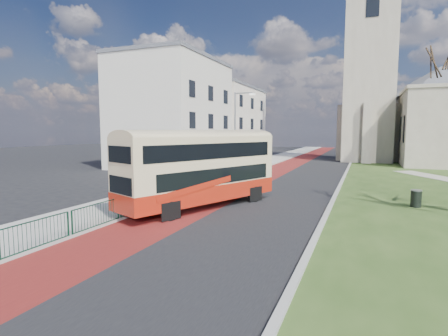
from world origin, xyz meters
The scene contains 13 objects.
ground centered at (0.00, 0.00, 0.00)m, with size 160.00×160.00×0.00m, color black.
road_carriageway centered at (1.50, 20.00, 0.01)m, with size 9.00×120.00×0.01m, color black.
bus_lane centered at (-1.20, 20.00, 0.01)m, with size 3.40×120.00×0.01m, color #591414.
pavement_west centered at (-5.00, 20.00, 0.06)m, with size 4.00×120.00×0.12m, color gray.
kerb_west centered at (-3.00, 20.00, 0.07)m, with size 0.25×120.00×0.13m, color #999993.
kerb_east centered at (6.10, 22.00, 0.07)m, with size 0.25×80.00×0.13m, color #999993.
pedestrian_railing centered at (-2.95, 4.00, 0.55)m, with size 0.07×24.00×1.12m.
gothic_church centered at (12.56, 38.00, 13.13)m, with size 16.38×18.00×40.00m.
street_block_near centered at (-14.00, 22.00, 6.51)m, with size 10.30×14.30×13.00m.
street_block_far centered at (-14.00, 38.00, 5.76)m, with size 10.30×16.30×11.50m.
streetlamp centered at (-4.35, 18.00, 4.59)m, with size 2.13×0.18×8.00m.
bus centered at (-0.53, 1.93, 2.36)m, with size 5.87×10.01×4.13m.
litter_bin centered at (10.52, 6.38, 0.53)m, with size 0.71×0.71×0.96m.
Camera 1 is at (7.76, -15.34, 4.24)m, focal length 28.00 mm.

